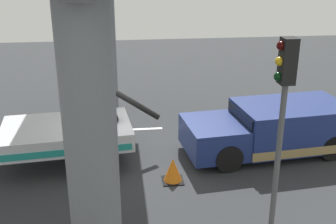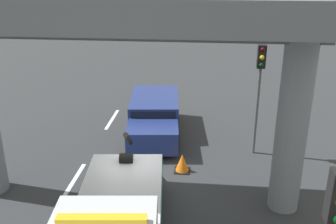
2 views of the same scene
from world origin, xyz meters
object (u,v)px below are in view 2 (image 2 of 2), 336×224
tow_truck_white (113,224)px  towed_van_green (154,117)px  traffic_light_near (260,77)px  traffic_cone_orange (182,163)px

tow_truck_white → towed_van_green: 8.43m
tow_truck_white → traffic_light_near: (-6.76, 4.31, 2.11)m
tow_truck_white → traffic_cone_orange: bearing=163.7°
traffic_cone_orange → traffic_light_near: bearing=122.2°
towed_van_green → traffic_cone_orange: towed_van_green is taller
traffic_light_near → towed_van_green: bearing=-110.7°
towed_van_green → traffic_light_near: traffic_light_near is taller
traffic_light_near → traffic_cone_orange: (1.80, -2.86, -2.97)m
towed_van_green → traffic_light_near: bearing=69.3°
traffic_cone_orange → towed_van_green: bearing=-156.1°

